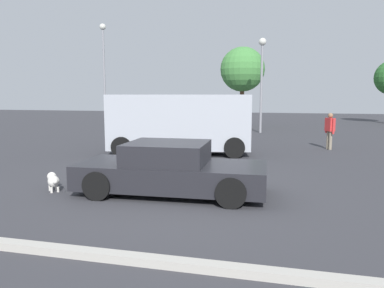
{
  "coord_description": "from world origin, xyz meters",
  "views": [
    {
      "loc": [
        2.14,
        -7.72,
        2.28
      ],
      "look_at": [
        -0.27,
        2.23,
        0.9
      ],
      "focal_mm": 34.27,
      "sensor_mm": 36.0,
      "label": 1
    }
  ],
  "objects_px": {
    "sedan_foreground": "(171,170)",
    "pedestrian": "(330,128)",
    "van_white": "(179,122)",
    "light_post_near": "(104,59)",
    "dog": "(53,180)",
    "light_post_mid": "(262,68)"
  },
  "relations": [
    {
      "from": "pedestrian",
      "to": "light_post_near",
      "type": "xyz_separation_m",
      "value": [
        -14.39,
        8.22,
        3.93
      ]
    },
    {
      "from": "sedan_foreground",
      "to": "van_white",
      "type": "relative_size",
      "value": 0.78
    },
    {
      "from": "dog",
      "to": "light_post_mid",
      "type": "xyz_separation_m",
      "value": [
        4.05,
        14.86,
        3.6
      ]
    },
    {
      "from": "dog",
      "to": "pedestrian",
      "type": "height_order",
      "value": "pedestrian"
    },
    {
      "from": "van_white",
      "to": "light_post_near",
      "type": "distance_m",
      "value": 14.18
    },
    {
      "from": "sedan_foreground",
      "to": "pedestrian",
      "type": "xyz_separation_m",
      "value": [
        4.45,
        8.21,
        0.34
      ]
    },
    {
      "from": "van_white",
      "to": "light_post_mid",
      "type": "bearing_deg",
      "value": -118.09
    },
    {
      "from": "dog",
      "to": "pedestrian",
      "type": "relative_size",
      "value": 0.32
    },
    {
      "from": "sedan_foreground",
      "to": "light_post_near",
      "type": "distance_m",
      "value": 19.67
    },
    {
      "from": "dog",
      "to": "light_post_near",
      "type": "distance_m",
      "value": 18.89
    },
    {
      "from": "pedestrian",
      "to": "van_white",
      "type": "bearing_deg",
      "value": 175.78
    },
    {
      "from": "dog",
      "to": "van_white",
      "type": "xyz_separation_m",
      "value": [
        1.41,
        6.16,
        0.98
      ]
    },
    {
      "from": "dog",
      "to": "van_white",
      "type": "bearing_deg",
      "value": -56.86
    },
    {
      "from": "dog",
      "to": "light_post_mid",
      "type": "relative_size",
      "value": 0.09
    },
    {
      "from": "dog",
      "to": "light_post_near",
      "type": "relative_size",
      "value": 0.07
    },
    {
      "from": "sedan_foreground",
      "to": "van_white",
      "type": "bearing_deg",
      "value": 101.43
    },
    {
      "from": "pedestrian",
      "to": "light_post_mid",
      "type": "relative_size",
      "value": 0.27
    },
    {
      "from": "van_white",
      "to": "pedestrian",
      "type": "xyz_separation_m",
      "value": [
        5.83,
        2.5,
        -0.33
      ]
    },
    {
      "from": "dog",
      "to": "pedestrian",
      "type": "bearing_deg",
      "value": -83.87
    },
    {
      "from": "pedestrian",
      "to": "light_post_near",
      "type": "distance_m",
      "value": 17.04
    },
    {
      "from": "dog",
      "to": "pedestrian",
      "type": "xyz_separation_m",
      "value": [
        7.24,
        8.65,
        0.64
      ]
    },
    {
      "from": "sedan_foreground",
      "to": "light_post_mid",
      "type": "bearing_deg",
      "value": 82.82
    }
  ]
}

